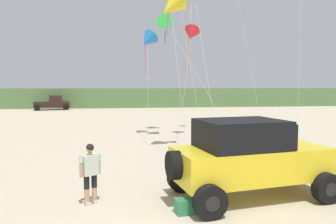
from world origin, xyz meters
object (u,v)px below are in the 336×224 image
(jeep, at_px, (249,156))
(kite_white_parafoil, at_px, (167,25))
(person_watching, at_px, (90,171))
(kite_pink_ribbon, at_px, (191,35))
(distant_pickup, at_px, (53,103))
(kite_blue_swept, at_px, (171,7))
(cooler_box, at_px, (186,206))
(kite_yellow_diamond, at_px, (147,40))

(jeep, xyz_separation_m, kite_white_parafoil, (-0.80, 10.93, 5.76))
(person_watching, xyz_separation_m, kite_pink_ribbon, (5.11, 10.74, 5.45))
(jeep, bearing_deg, kite_white_parafoil, 94.19)
(jeep, relative_size, distant_pickup, 1.01)
(distant_pickup, bearing_deg, jeep, -70.28)
(distant_pickup, bearing_deg, kite_blue_swept, -68.39)
(kite_blue_swept, height_order, kite_white_parafoil, kite_blue_swept)
(kite_pink_ribbon, relative_size, kite_white_parafoil, 0.91)
(distant_pickup, relative_size, kite_white_parafoil, 0.65)
(jeep, xyz_separation_m, kite_blue_swept, (-1.24, 6.63, 5.75))
(cooler_box, xyz_separation_m, kite_white_parafoil, (1.19, 11.79, 6.77))
(person_watching, xyz_separation_m, distant_pickup, (-8.73, 36.65, 0.00))
(distant_pickup, relative_size, kite_pink_ribbon, 0.71)
(distant_pickup, xyz_separation_m, kite_pink_ribbon, (13.84, -25.91, 5.45))
(person_watching, bearing_deg, kite_yellow_diamond, 77.93)
(kite_yellow_diamond, bearing_deg, jeep, -80.35)
(person_watching, distance_m, kite_blue_swept, 9.44)
(distant_pickup, bearing_deg, kite_pink_ribbon, -61.90)
(distant_pickup, bearing_deg, cooler_box, -73.45)
(distant_pickup, bearing_deg, person_watching, -76.60)
(kite_pink_ribbon, height_order, kite_white_parafoil, kite_white_parafoil)
(distant_pickup, distance_m, kite_blue_swept, 32.93)
(kite_blue_swept, xyz_separation_m, kite_yellow_diamond, (-0.73, 4.99, -0.86))
(cooler_box, bearing_deg, kite_pink_ribbon, 67.38)
(kite_blue_swept, distance_m, kite_white_parafoil, 4.31)
(jeep, bearing_deg, cooler_box, -156.43)
(kite_pink_ribbon, bearing_deg, cooler_box, -102.81)
(jeep, xyz_separation_m, kite_pink_ribbon, (0.67, 10.83, 5.19))
(kite_white_parafoil, height_order, kite_yellow_diamond, kite_white_parafoil)
(kite_blue_swept, relative_size, kite_yellow_diamond, 1.13)
(person_watching, height_order, cooler_box, person_watching)
(cooler_box, xyz_separation_m, kite_pink_ribbon, (2.66, 11.70, 6.20))
(kite_white_parafoil, bearing_deg, person_watching, -108.57)
(jeep, height_order, person_watching, jeep)
(kite_yellow_diamond, bearing_deg, person_watching, -102.07)
(kite_blue_swept, bearing_deg, distant_pickup, 111.61)
(person_watching, relative_size, distant_pickup, 0.34)
(cooler_box, relative_size, kite_blue_swept, 0.07)
(jeep, bearing_deg, distant_pickup, 109.72)
(distant_pickup, bearing_deg, kite_yellow_diamond, -65.98)
(cooler_box, height_order, distant_pickup, distant_pickup)
(person_watching, bearing_deg, kite_pink_ribbon, 64.56)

